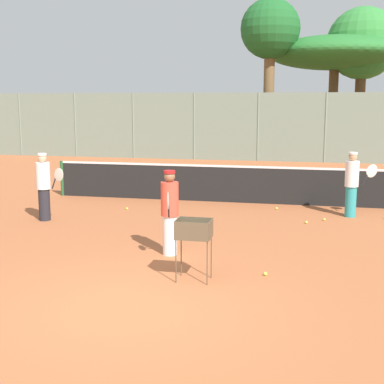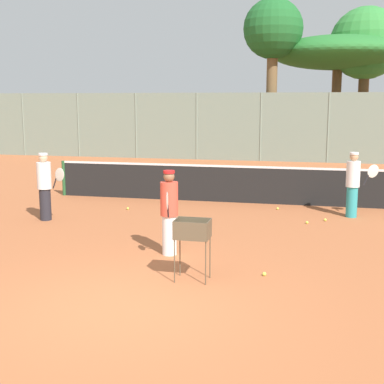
{
  "view_description": "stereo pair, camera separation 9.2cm",
  "coord_description": "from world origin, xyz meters",
  "views": [
    {
      "loc": [
        2.44,
        -6.83,
        2.9
      ],
      "look_at": [
        0.07,
        3.94,
        1.0
      ],
      "focal_mm": 50.0,
      "sensor_mm": 36.0,
      "label": 1
    },
    {
      "loc": [
        2.53,
        -6.81,
        2.9
      ],
      "look_at": [
        0.07,
        3.94,
        1.0
      ],
      "focal_mm": 50.0,
      "sensor_mm": 36.0,
      "label": 2
    }
  ],
  "objects": [
    {
      "name": "tennis_ball_2",
      "position": [
        1.8,
        1.81,
        0.03
      ],
      "size": [
        0.07,
        0.07,
        0.07
      ],
      "primitive_type": "sphere",
      "color": "#D1E54C",
      "rests_on": "ground_plane"
    },
    {
      "name": "back_fence",
      "position": [
        0.0,
        18.98,
        1.63
      ],
      "size": [
        31.45,
        0.08,
        3.26
      ],
      "color": "gray",
      "rests_on": "ground_plane"
    },
    {
      "name": "tree_1",
      "position": [
        0.32,
        20.9,
        6.2
      ],
      "size": [
        2.97,
        2.97,
        7.89
      ],
      "color": "brown",
      "rests_on": "ground_plane"
    },
    {
      "name": "tennis_ball_4",
      "position": [
        2.44,
        5.87,
        0.03
      ],
      "size": [
        0.07,
        0.07,
        0.07
      ],
      "primitive_type": "sphere",
      "color": "#D1E54C",
      "rests_on": "ground_plane"
    },
    {
      "name": "tennis_ball_5",
      "position": [
        2.86,
        6.26,
        0.03
      ],
      "size": [
        0.07,
        0.07,
        0.07
      ],
      "primitive_type": "sphere",
      "color": "#D1E54C",
      "rests_on": "ground_plane"
    },
    {
      "name": "ball_cart",
      "position": [
        0.68,
        1.32,
        0.77
      ],
      "size": [
        0.56,
        0.41,
        1.01
      ],
      "color": "brown",
      "rests_on": "ground_plane"
    },
    {
      "name": "tree_2",
      "position": [
        3.58,
        23.29,
        5.33
      ],
      "size": [
        7.09,
        7.09,
        6.25
      ],
      "color": "brown",
      "rests_on": "ground_plane"
    },
    {
      "name": "player_red_cap",
      "position": [
        -3.81,
        4.86,
        0.85
      ],
      "size": [
        0.86,
        0.42,
        1.64
      ],
      "rotation": [
        0.0,
        0.0,
        5.96
      ],
      "color": "#26262D",
      "rests_on": "ground_plane"
    },
    {
      "name": "tree_0",
      "position": [
        4.97,
        23.34,
        5.75
      ],
      "size": [
        3.74,
        3.74,
        7.71
      ],
      "color": "brown",
      "rests_on": "ground_plane"
    },
    {
      "name": "tennis_ball_7",
      "position": [
        1.64,
        7.38,
        0.03
      ],
      "size": [
        0.07,
        0.07,
        0.07
      ],
      "primitive_type": "sphere",
      "color": "#D1E54C",
      "rests_on": "ground_plane"
    },
    {
      "name": "player_white_outfit",
      "position": [
        3.51,
        6.89,
        0.85
      ],
      "size": [
        0.85,
        0.45,
        1.63
      ],
      "rotation": [
        0.0,
        0.0,
        0.37
      ],
      "color": "teal",
      "rests_on": "ground_plane"
    },
    {
      "name": "tennis_net",
      "position": [
        0.0,
        8.15,
        0.56
      ],
      "size": [
        9.98,
        0.1,
        1.07
      ],
      "color": "#26592D",
      "rests_on": "ground_plane"
    },
    {
      "name": "player_yellow_shirt",
      "position": [
        -0.07,
        2.66,
        0.84
      ],
      "size": [
        0.33,
        0.87,
        1.61
      ],
      "rotation": [
        0.0,
        0.0,
        4.92
      ],
      "color": "white",
      "rests_on": "ground_plane"
    },
    {
      "name": "tennis_ball_6",
      "position": [
        -2.28,
        6.48,
        0.03
      ],
      "size": [
        0.07,
        0.07,
        0.07
      ],
      "primitive_type": "sphere",
      "color": "#D1E54C",
      "rests_on": "ground_plane"
    },
    {
      "name": "ground_plane",
      "position": [
        0.0,
        0.0,
        0.0
      ],
      "size": [
        80.0,
        80.0,
        0.0
      ],
      "primitive_type": "plane",
      "color": "#B26038"
    }
  ]
}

